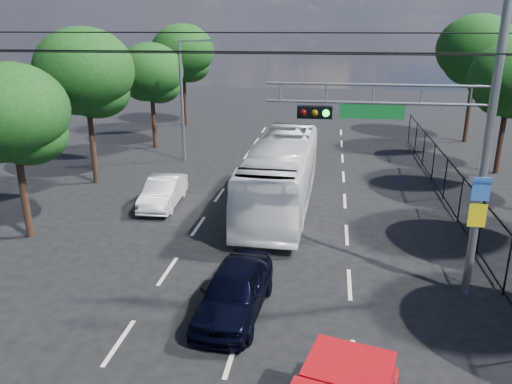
% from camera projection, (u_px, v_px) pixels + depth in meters
% --- Properties ---
extents(lane_markings, '(6.12, 38.00, 0.01)m').
position_uv_depth(lane_markings, '(276.00, 213.00, 21.88)').
color(lane_markings, beige).
rests_on(lane_markings, ground).
extents(signal_mast, '(6.43, 0.39, 9.50)m').
position_uv_depth(signal_mast, '(444.00, 123.00, 13.84)').
color(signal_mast, slate).
rests_on(signal_mast, ground).
extents(streetlight_left, '(2.09, 0.22, 7.08)m').
position_uv_depth(streetlight_left, '(184.00, 95.00, 29.03)').
color(streetlight_left, slate).
rests_on(streetlight_left, ground).
extents(utility_wires, '(22.00, 5.04, 0.74)m').
position_uv_depth(utility_wires, '(260.00, 46.00, 14.74)').
color(utility_wires, black).
rests_on(utility_wires, ground).
extents(fence_right, '(0.06, 34.03, 2.00)m').
position_uv_depth(fence_right, '(472.00, 215.00, 18.77)').
color(fence_right, black).
rests_on(fence_right, ground).
extents(tree_right_d, '(4.32, 4.32, 7.02)m').
position_uv_depth(tree_right_d, '(510.00, 84.00, 26.26)').
color(tree_right_d, black).
rests_on(tree_right_d, ground).
extents(tree_right_e, '(5.28, 5.28, 8.58)m').
position_uv_depth(tree_right_e, '(476.00, 55.00, 33.39)').
color(tree_right_e, black).
rests_on(tree_right_e, ground).
extents(tree_left_b, '(4.08, 4.08, 6.63)m').
position_uv_depth(tree_left_b, '(13.00, 119.00, 18.00)').
color(tree_left_b, black).
rests_on(tree_left_b, ground).
extents(tree_left_c, '(4.80, 4.80, 7.80)m').
position_uv_depth(tree_left_c, '(86.00, 77.00, 24.39)').
color(tree_left_c, black).
rests_on(tree_left_c, ground).
extents(tree_left_d, '(4.20, 4.20, 6.83)m').
position_uv_depth(tree_left_d, '(151.00, 76.00, 32.05)').
color(tree_left_d, black).
rests_on(tree_left_d, ground).
extents(tree_left_e, '(4.92, 4.92, 7.99)m').
position_uv_depth(tree_left_e, '(183.00, 56.00, 39.32)').
color(tree_left_e, black).
rests_on(tree_left_e, ground).
extents(navy_hatchback, '(1.98, 4.30, 1.43)m').
position_uv_depth(navy_hatchback, '(234.00, 290.00, 14.06)').
color(navy_hatchback, black).
rests_on(navy_hatchback, ground).
extents(white_bus, '(2.79, 10.91, 3.02)m').
position_uv_depth(white_bus, '(281.00, 174.00, 22.31)').
color(white_bus, white).
rests_on(white_bus, ground).
extents(white_van, '(1.58, 4.00, 1.30)m').
position_uv_depth(white_van, '(163.00, 192.00, 22.59)').
color(white_van, silver).
rests_on(white_van, ground).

